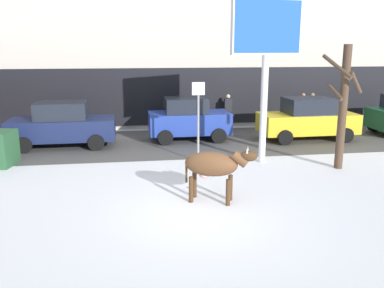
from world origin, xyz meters
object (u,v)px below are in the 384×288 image
(car_navy_sedan, at_px, (62,125))
(car_yellow_sedan, at_px, (308,119))
(pedestrian_far_left, at_px, (228,112))
(bare_tree_left_lot, at_px, (343,104))
(pedestrian_by_cars, at_px, (302,110))
(car_blue_hatchback, at_px, (188,119))
(pedestrian_near_billboard, at_px, (312,110))
(street_sign, at_px, (198,115))
(billboard, at_px, (267,37))
(cow_brown, at_px, (214,165))

(car_navy_sedan, relative_size, car_yellow_sedan, 1.00)
(car_yellow_sedan, distance_m, pedestrian_far_left, 4.07)
(car_navy_sedan, xyz_separation_m, car_yellow_sedan, (10.45, -0.13, 0.00))
(car_navy_sedan, xyz_separation_m, bare_tree_left_lot, (9.65, -4.54, 1.26))
(bare_tree_left_lot, bearing_deg, pedestrian_by_cars, 76.31)
(car_blue_hatchback, bearing_deg, car_yellow_sedan, -7.24)
(car_navy_sedan, xyz_separation_m, pedestrian_near_billboard, (11.90, 2.70, -0.03))
(car_blue_hatchback, distance_m, street_sign, 3.66)
(pedestrian_far_left, bearing_deg, pedestrian_by_cars, 0.00)
(billboard, distance_m, car_blue_hatchback, 5.61)
(car_blue_hatchback, bearing_deg, pedestrian_near_billboard, 18.03)
(cow_brown, height_order, billboard, billboard)
(car_navy_sedan, relative_size, pedestrian_by_cars, 2.44)
(cow_brown, xyz_separation_m, billboard, (2.46, 3.53, 3.32))
(pedestrian_near_billboard, bearing_deg, pedestrian_by_cars, 180.00)
(cow_brown, bearing_deg, street_sign, 86.79)
(pedestrian_far_left, distance_m, street_sign, 6.28)
(car_yellow_sedan, distance_m, pedestrian_by_cars, 2.99)
(pedestrian_by_cars, distance_m, bare_tree_left_lot, 7.56)
(billboard, xyz_separation_m, car_blue_hatchback, (-2.09, 3.95, -3.39))
(car_yellow_sedan, height_order, pedestrian_near_billboard, car_yellow_sedan)
(cow_brown, relative_size, street_sign, 0.68)
(car_navy_sedan, xyz_separation_m, car_blue_hatchback, (5.25, 0.53, 0.02))
(pedestrian_near_billboard, distance_m, pedestrian_by_cars, 0.49)
(car_blue_hatchback, bearing_deg, car_navy_sedan, -174.25)
(pedestrian_near_billboard, distance_m, pedestrian_far_left, 4.38)
(car_navy_sedan, bearing_deg, bare_tree_left_lot, -25.21)
(billboard, bearing_deg, car_navy_sedan, 155.03)
(car_navy_sedan, bearing_deg, street_sign, -30.83)
(cow_brown, bearing_deg, bare_tree_left_lot, 26.87)
(billboard, relative_size, car_navy_sedan, 1.31)
(cow_brown, relative_size, pedestrian_far_left, 1.10)
(car_blue_hatchback, relative_size, pedestrian_far_left, 2.04)
(cow_brown, height_order, car_navy_sedan, car_navy_sedan)
(car_blue_hatchback, distance_m, pedestrian_by_cars, 6.53)
(pedestrian_near_billboard, bearing_deg, billboard, -126.72)
(cow_brown, distance_m, car_blue_hatchback, 7.49)
(billboard, relative_size, bare_tree_left_lot, 1.36)
(pedestrian_far_left, bearing_deg, cow_brown, -105.28)
(pedestrian_near_billboard, xyz_separation_m, street_sign, (-6.80, -5.74, 0.79))
(billboard, height_order, car_yellow_sedan, billboard)
(cow_brown, xyz_separation_m, car_blue_hatchback, (0.36, 7.48, -0.07))
(pedestrian_near_billboard, bearing_deg, car_yellow_sedan, -117.19)
(pedestrian_by_cars, bearing_deg, car_blue_hatchback, -160.63)
(pedestrian_by_cars, relative_size, bare_tree_left_lot, 0.42)
(billboard, height_order, bare_tree_left_lot, billboard)
(car_blue_hatchback, height_order, bare_tree_left_lot, bare_tree_left_lot)
(car_yellow_sedan, xyz_separation_m, pedestrian_by_cars, (0.96, 2.83, -0.03))
(car_yellow_sedan, bearing_deg, pedestrian_near_billboard, 62.81)
(car_navy_sedan, distance_m, pedestrian_by_cars, 11.72)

